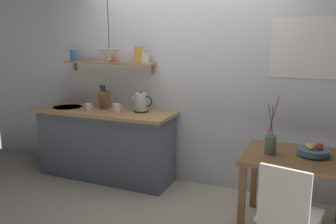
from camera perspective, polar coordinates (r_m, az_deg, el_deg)
ground_plane at (r=3.91m, az=-0.11°, el=-14.61°), size 14.00×14.00×0.00m
back_wall at (r=4.06m, az=6.24°, el=6.27°), size 6.80×0.11×2.70m
kitchen_counter at (r=4.45m, az=-10.40°, el=-5.18°), size 1.83×0.63×0.89m
wall_shelf at (r=4.36m, az=-8.60°, el=8.67°), size 1.27×0.20×0.34m
dining_table at (r=3.32m, az=20.58°, el=-8.75°), size 0.92×0.76×0.73m
dining_chair_near at (r=2.74m, az=19.29°, el=-15.70°), size 0.49×0.51×0.89m
fruit_bowl at (r=3.31m, az=23.06°, el=-6.00°), size 0.27×0.27×0.13m
twig_vase at (r=3.22m, az=16.72°, el=-5.14°), size 0.10×0.10×0.53m
electric_kettle at (r=4.12m, az=-4.47°, el=1.56°), size 0.26×0.17×0.25m
knife_block at (r=4.37m, az=-10.56°, el=2.08°), size 0.10×0.16×0.31m
coffee_mug_by_sink at (r=4.33m, az=-13.17°, el=0.83°), size 0.12×0.08×0.09m
coffee_mug_spare at (r=4.14m, az=-8.57°, el=0.66°), size 0.13×0.09×0.11m
pendant_lamp at (r=4.06m, az=-9.77°, el=9.45°), size 0.26×0.26×0.67m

